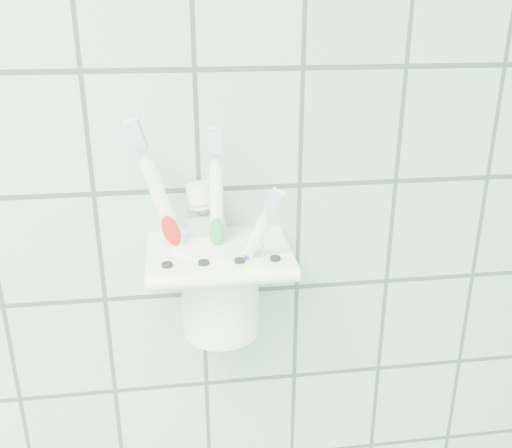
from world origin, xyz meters
TOP-DOWN VIEW (x-y plane):
  - holder_bracket at (0.65, 1.15)m, footprint 0.14×0.11m
  - cup at (0.65, 1.16)m, footprint 0.09×0.09m
  - toothbrush_pink at (0.64, 1.15)m, footprint 0.07×0.02m
  - toothbrush_blue at (0.65, 1.14)m, footprint 0.02×0.03m
  - toothbrush_orange at (0.64, 1.15)m, footprint 0.06×0.06m
  - toothpaste_tube at (0.66, 1.17)m, footprint 0.06×0.04m

SIDE VIEW (x-z plane):
  - cup at x=0.65m, z-range 1.23..1.33m
  - holder_bracket at x=0.65m, z-range 1.30..1.34m
  - toothpaste_tube at x=0.66m, z-range 1.25..1.40m
  - toothbrush_orange at x=0.64m, z-range 1.24..1.41m
  - toothbrush_blue at x=0.65m, z-range 1.24..1.44m
  - toothbrush_pink at x=0.64m, z-range 1.24..1.46m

